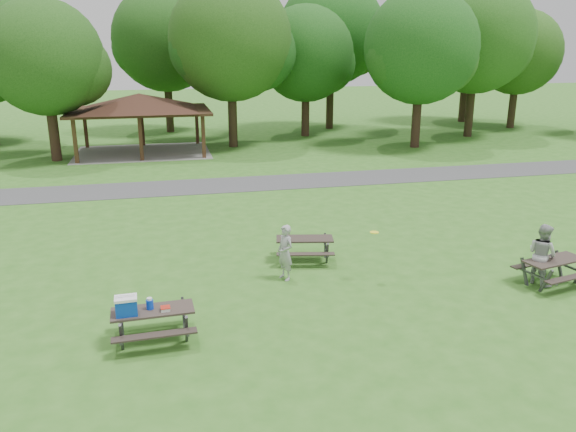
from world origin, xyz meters
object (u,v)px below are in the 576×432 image
Objects in this scene: picnic_table_near at (145,313)px; frisbee_catcher at (542,254)px; frisbee_thrower at (285,253)px; picnic_table_middle at (305,243)px.

frisbee_catcher is (11.05, 0.91, 0.15)m from picnic_table_near.
frisbee_thrower is 0.92× the size of frisbee_catcher.
frisbee_thrower is at bearing 35.95° from picnic_table_near.
picnic_table_middle is at bearing 121.00° from frisbee_thrower.
frisbee_thrower reaches higher than picnic_table_middle.
frisbee_thrower is at bearing 62.90° from frisbee_catcher.
picnic_table_middle is 1.65m from frisbee_thrower.
picnic_table_near is 4.89m from frisbee_thrower.
picnic_table_middle is at bearing 40.69° from picnic_table_near.
frisbee_catcher reaches higher than frisbee_thrower.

